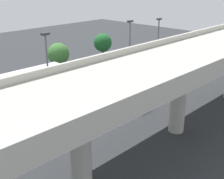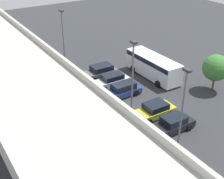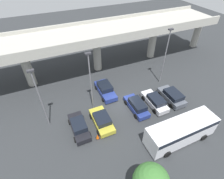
{
  "view_description": "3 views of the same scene",
  "coord_description": "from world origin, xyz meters",
  "px_view_note": "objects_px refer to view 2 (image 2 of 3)",
  "views": [
    {
      "loc": [
        22.67,
        23.71,
        13.57
      ],
      "look_at": [
        -0.63,
        1.53,
        1.66
      ],
      "focal_mm": 50.0,
      "sensor_mm": 36.0,
      "label": 1
    },
    {
      "loc": [
        -24.77,
        16.17,
        17.68
      ],
      "look_at": [
        -0.75,
        0.96,
        2.51
      ],
      "focal_mm": 50.0,
      "sensor_mm": 36.0,
      "label": 2
    },
    {
      "loc": [
        -8.76,
        -15.84,
        17.93
      ],
      "look_at": [
        -0.65,
        2.39,
        1.16
      ],
      "focal_mm": 28.0,
      "sensor_mm": 36.0,
      "label": 3
    }
  ],
  "objects_px": {
    "parked_car_1": "(154,110)",
    "traffic_cone": "(176,114)",
    "parked_car_2": "(96,113)",
    "parked_car_5": "(100,72)",
    "lamp_post_near_aisle": "(132,80)",
    "lamp_post_by_overpass": "(182,110)",
    "tree_front_centre": "(216,68)",
    "lamp_post_mid_lot": "(64,42)",
    "parked_car_0": "(172,124)",
    "shuttle_bus": "(153,65)",
    "parked_car_3": "(122,90)",
    "parked_car_4": "(111,81)"
  },
  "relations": [
    {
      "from": "parked_car_1",
      "to": "traffic_cone",
      "type": "xyz_separation_m",
      "value": [
        -1.28,
        -1.84,
        -0.37
      ]
    },
    {
      "from": "parked_car_2",
      "to": "parked_car_5",
      "type": "xyz_separation_m",
      "value": [
        8.34,
        -5.41,
        0.03
      ]
    },
    {
      "from": "parked_car_2",
      "to": "lamp_post_near_aisle",
      "type": "height_order",
      "value": "lamp_post_near_aisle"
    },
    {
      "from": "lamp_post_near_aisle",
      "to": "lamp_post_by_overpass",
      "type": "height_order",
      "value": "lamp_post_near_aisle"
    },
    {
      "from": "parked_car_2",
      "to": "lamp_post_by_overpass",
      "type": "height_order",
      "value": "lamp_post_by_overpass"
    },
    {
      "from": "tree_front_centre",
      "to": "traffic_cone",
      "type": "relative_size",
      "value": 6.45
    },
    {
      "from": "lamp_post_near_aisle",
      "to": "lamp_post_mid_lot",
      "type": "xyz_separation_m",
      "value": [
        12.2,
        1.26,
        0.17
      ]
    },
    {
      "from": "parked_car_1",
      "to": "parked_car_5",
      "type": "height_order",
      "value": "parked_car_5"
    },
    {
      "from": "lamp_post_near_aisle",
      "to": "parked_car_0",
      "type": "bearing_deg",
      "value": -134.49
    },
    {
      "from": "parked_car_2",
      "to": "lamp_post_mid_lot",
      "type": "bearing_deg",
      "value": 83.49
    },
    {
      "from": "parked_car_5",
      "to": "traffic_cone",
      "type": "distance_m",
      "value": 12.44
    },
    {
      "from": "parked_car_1",
      "to": "parked_car_2",
      "type": "height_order",
      "value": "parked_car_2"
    },
    {
      "from": "lamp_post_mid_lot",
      "to": "tree_front_centre",
      "type": "bearing_deg",
      "value": -129.51
    },
    {
      "from": "lamp_post_mid_lot",
      "to": "traffic_cone",
      "type": "distance_m",
      "value": 15.51
    },
    {
      "from": "tree_front_centre",
      "to": "lamp_post_near_aisle",
      "type": "bearing_deg",
      "value": 93.73
    },
    {
      "from": "parked_car_1",
      "to": "lamp_post_by_overpass",
      "type": "distance_m",
      "value": 7.96
    },
    {
      "from": "parked_car_1",
      "to": "shuttle_bus",
      "type": "xyz_separation_m",
      "value": [
        7.46,
        -5.79,
        0.96
      ]
    },
    {
      "from": "lamp_post_near_aisle",
      "to": "traffic_cone",
      "type": "bearing_deg",
      "value": -103.34
    },
    {
      "from": "parked_car_1",
      "to": "tree_front_centre",
      "type": "height_order",
      "value": "tree_front_centre"
    },
    {
      "from": "lamp_post_mid_lot",
      "to": "traffic_cone",
      "type": "height_order",
      "value": "lamp_post_mid_lot"
    },
    {
      "from": "parked_car_3",
      "to": "parked_car_5",
      "type": "xyz_separation_m",
      "value": [
        5.7,
        -0.41,
        0.02
      ]
    },
    {
      "from": "parked_car_1",
      "to": "parked_car_5",
      "type": "bearing_deg",
      "value": -90.09
    },
    {
      "from": "lamp_post_by_overpass",
      "to": "tree_front_centre",
      "type": "height_order",
      "value": "lamp_post_by_overpass"
    },
    {
      "from": "parked_car_4",
      "to": "lamp_post_by_overpass",
      "type": "bearing_deg",
      "value": 80.08
    },
    {
      "from": "lamp_post_near_aisle",
      "to": "lamp_post_by_overpass",
      "type": "distance_m",
      "value": 6.11
    },
    {
      "from": "shuttle_bus",
      "to": "lamp_post_near_aisle",
      "type": "distance_m",
      "value": 12.14
    },
    {
      "from": "parked_car_4",
      "to": "parked_car_2",
      "type": "bearing_deg",
      "value": 46.23
    },
    {
      "from": "parked_car_3",
      "to": "parked_car_5",
      "type": "height_order",
      "value": "parked_car_5"
    },
    {
      "from": "parked_car_5",
      "to": "tree_front_centre",
      "type": "xyz_separation_m",
      "value": [
        -10.33,
        -9.47,
        2.17
      ]
    },
    {
      "from": "parked_car_1",
      "to": "lamp_post_by_overpass",
      "type": "bearing_deg",
      "value": 66.85
    },
    {
      "from": "parked_car_1",
      "to": "tree_front_centre",
      "type": "distance_m",
      "value": 9.77
    },
    {
      "from": "parked_car_2",
      "to": "shuttle_bus",
      "type": "height_order",
      "value": "shuttle_bus"
    },
    {
      "from": "parked_car_3",
      "to": "parked_car_5",
      "type": "relative_size",
      "value": 1.04
    },
    {
      "from": "parked_car_2",
      "to": "lamp_post_mid_lot",
      "type": "distance_m",
      "value": 10.47
    },
    {
      "from": "parked_car_0",
      "to": "parked_car_5",
      "type": "distance_m",
      "value": 13.95
    },
    {
      "from": "traffic_cone",
      "to": "tree_front_centre",
      "type": "bearing_deg",
      "value": -75.51
    },
    {
      "from": "parked_car_5",
      "to": "shuttle_bus",
      "type": "height_order",
      "value": "shuttle_bus"
    },
    {
      "from": "parked_car_2",
      "to": "lamp_post_by_overpass",
      "type": "relative_size",
      "value": 0.58
    },
    {
      "from": "parked_car_4",
      "to": "lamp_post_by_overpass",
      "type": "height_order",
      "value": "lamp_post_by_overpass"
    },
    {
      "from": "parked_car_3",
      "to": "lamp_post_mid_lot",
      "type": "height_order",
      "value": "lamp_post_mid_lot"
    },
    {
      "from": "lamp_post_by_overpass",
      "to": "traffic_cone",
      "type": "height_order",
      "value": "lamp_post_by_overpass"
    },
    {
      "from": "parked_car_3",
      "to": "traffic_cone",
      "type": "distance_m",
      "value": 6.98
    },
    {
      "from": "shuttle_bus",
      "to": "lamp_post_near_aisle",
      "type": "height_order",
      "value": "lamp_post_near_aisle"
    },
    {
      "from": "parked_car_1",
      "to": "parked_car_0",
      "type": "bearing_deg",
      "value": 86.06
    },
    {
      "from": "lamp_post_near_aisle",
      "to": "tree_front_centre",
      "type": "bearing_deg",
      "value": -86.27
    },
    {
      "from": "parked_car_3",
      "to": "parked_car_1",
      "type": "bearing_deg",
      "value": 94.18
    },
    {
      "from": "parked_car_2",
      "to": "parked_car_4",
      "type": "bearing_deg",
      "value": 46.23
    },
    {
      "from": "parked_car_2",
      "to": "tree_front_centre",
      "type": "relative_size",
      "value": 1.09
    },
    {
      "from": "traffic_cone",
      "to": "lamp_post_by_overpass",
      "type": "bearing_deg",
      "value": 137.67
    },
    {
      "from": "parked_car_4",
      "to": "lamp_post_by_overpass",
      "type": "xyz_separation_m",
      "value": [
        -14.37,
        2.51,
        4.16
      ]
    }
  ]
}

